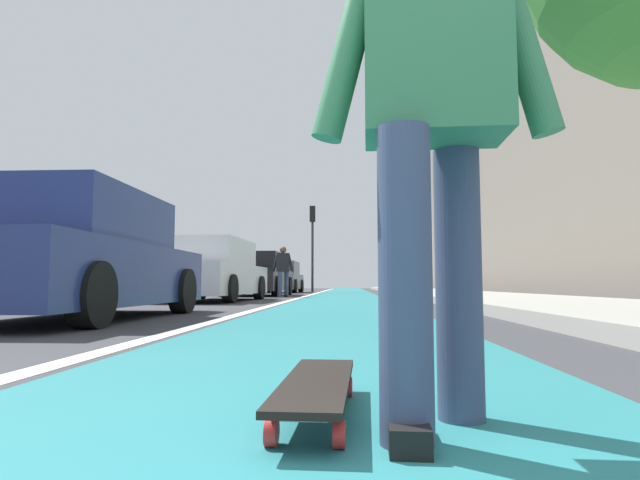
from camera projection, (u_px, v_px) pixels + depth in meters
The scene contains 13 objects.
ground_plane at pixel (341, 305), 10.27m from camera, with size 80.00×80.00×0.00m, color #38383D.
bike_lane_paint at pixel (346, 293), 24.20m from camera, with size 56.00×2.31×0.00m, color #237075.
lane_stripe_white at pixel (312, 294), 20.30m from camera, with size 52.00×0.16×0.01m, color silver.
sidewalk_curb at pixel (447, 294), 18.04m from camera, with size 52.00×3.20×0.15m, color #9E9B93.
building_facade at pixel (502, 136), 22.40m from camera, with size 40.00×1.20×13.51m, color slate.
skateboard at pixel (317, 386), 1.60m from camera, with size 0.85×0.23×0.11m.
skater_person at pixel (433, 100), 1.51m from camera, with size 0.46×0.72×1.64m.
parked_car_near at pixel (75, 259), 6.07m from camera, with size 4.13×1.93×1.47m.
parked_car_mid at pixel (213, 272), 12.59m from camera, with size 4.64×1.99×1.47m.
parked_car_far at pixel (258, 275), 18.40m from camera, with size 4.53×2.08×1.50m.
parked_car_end at pixel (280, 278), 24.96m from camera, with size 4.10×1.96×1.47m.
traffic_light at pixel (313, 233), 26.43m from camera, with size 0.33×0.28×4.35m.
pedestrian_distant at pixel (283, 268), 16.26m from camera, with size 0.44×0.69×1.58m.
Camera 1 is at (-0.35, -0.18, 0.41)m, focal length 29.36 mm.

